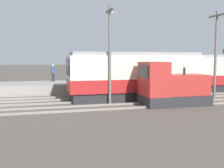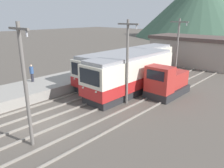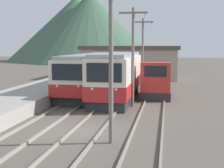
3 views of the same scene
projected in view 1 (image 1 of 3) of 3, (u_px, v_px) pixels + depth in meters
name	position (u px, v px, depth m)	size (l,w,h in m)	color
ground_plane	(11.00, 104.00, 18.67)	(200.00, 200.00, 0.00)	#564F47
platform_left	(19.00, 88.00, 24.63)	(4.50, 54.00, 0.86)	gray
track_left	(15.00, 98.00, 21.16)	(1.54, 60.00, 0.14)	gray
track_center	(11.00, 103.00, 18.47)	(1.54, 60.00, 0.14)	gray
track_right	(5.00, 112.00, 15.58)	(1.54, 60.00, 0.14)	gray
commuter_train_left	(159.00, 75.00, 24.21)	(2.84, 14.69, 3.55)	#28282B
commuter_train_center	(136.00, 77.00, 20.67)	(2.84, 10.70, 3.71)	#28282B
shunting_locomotive	(171.00, 88.00, 18.23)	(2.40, 4.69, 3.00)	#28282B
catenary_mast_mid	(110.00, 51.00, 18.38)	(2.00, 0.20, 6.90)	slate
catenary_mast_far	(216.00, 51.00, 20.57)	(2.00, 0.20, 6.90)	slate
person_on_platform	(53.00, 72.00, 26.49)	(0.38, 0.38, 1.73)	#282833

